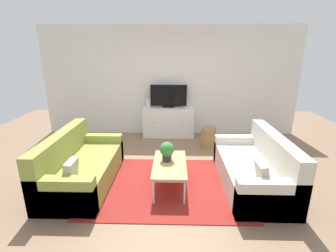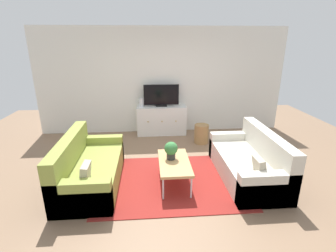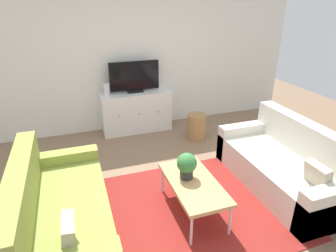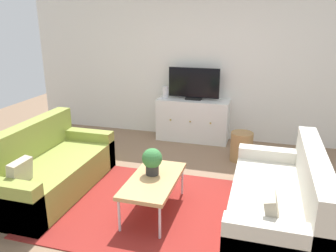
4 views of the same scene
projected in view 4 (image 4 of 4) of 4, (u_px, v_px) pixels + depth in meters
ground_plane at (156, 202)px, 4.07m from camera, size 10.00×10.00×0.00m
wall_back at (199, 63)px, 5.98m from camera, size 6.40×0.12×2.70m
area_rug at (152, 208)px, 3.93m from camera, size 2.50×1.90×0.01m
couch_left_side at (45, 170)px, 4.27m from camera, size 0.89×1.86×0.85m
couch_right_side at (283, 203)px, 3.51m from camera, size 0.89×1.86×0.85m
coffee_table at (153, 181)px, 3.75m from camera, size 0.52×1.01×0.42m
potted_plant at (152, 160)px, 3.79m from camera, size 0.23×0.23×0.31m
tv_console at (193, 120)px, 6.04m from camera, size 1.27×0.47×0.75m
flat_screen_tv at (194, 84)px, 5.85m from camera, size 0.89×0.16×0.56m
glass_vase at (165, 92)px, 6.02m from camera, size 0.11×0.11×0.21m
wicker_basket at (241, 146)px, 5.19m from camera, size 0.34×0.34×0.45m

